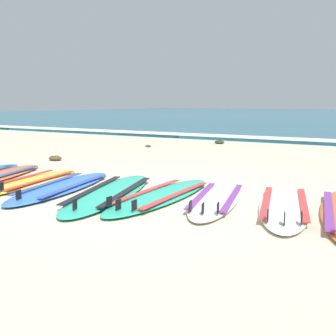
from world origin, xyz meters
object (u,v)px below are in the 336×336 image
object	(u,v)px
surfboard_2	(31,182)
surfboard_4	(110,193)
surfboard_6	(216,199)
surfboard_3	(62,187)
surfboard_5	(161,196)
surfboard_7	(285,205)

from	to	relation	value
surfboard_2	surfboard_4	world-z (taller)	same
surfboard_2	surfboard_6	world-z (taller)	same
surfboard_3	surfboard_5	bearing A→B (deg)	8.61
surfboard_3	surfboard_2	bearing A→B (deg)	175.77
surfboard_4	surfboard_7	size ratio (longest dim) A/B	1.15
surfboard_4	surfboard_2	bearing A→B (deg)	179.47
surfboard_7	surfboard_6	bearing A→B (deg)	-173.08
surfboard_2	surfboard_6	distance (m)	2.85
surfboard_4	surfboard_6	world-z (taller)	same
surfboard_6	surfboard_2	bearing A→B (deg)	-172.96
surfboard_5	surfboard_3	bearing A→B (deg)	-171.39
surfboard_2	surfboard_4	bearing A→B (deg)	-0.53
surfboard_2	surfboard_5	world-z (taller)	same
surfboard_4	surfboard_3	bearing A→B (deg)	-177.43
surfboard_6	surfboard_5	bearing A→B (deg)	-165.47
surfboard_3	surfboard_4	size ratio (longest dim) A/B	0.92
surfboard_2	surfboard_7	size ratio (longest dim) A/B	0.98
surfboard_7	surfboard_2	bearing A→B (deg)	-172.99
surfboard_3	surfboard_6	xyz separation A→B (m)	(2.15, 0.40, 0.00)
surfboard_3	surfboard_4	xyz separation A→B (m)	(0.81, 0.04, -0.00)
surfboard_2	surfboard_5	bearing A→B (deg)	4.61
surfboard_4	surfboard_5	size ratio (longest dim) A/B	1.11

